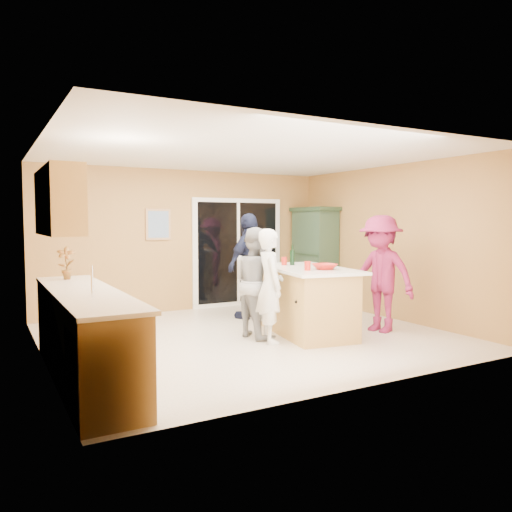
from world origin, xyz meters
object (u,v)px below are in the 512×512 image
green_hutch (315,257)px  woman_white (270,286)px  woman_magenta (381,274)px  woman_grey (256,282)px  woman_navy (250,266)px  kitchen_island (307,303)px

green_hutch → woman_white: size_ratio=1.24×
green_hutch → woman_magenta: size_ratio=1.11×
woman_grey → woman_navy: 1.40m
kitchen_island → woman_white: size_ratio=1.29×
woman_magenta → woman_white: bearing=-111.0°
woman_white → woman_magenta: (1.79, -0.23, 0.10)m
kitchen_island → woman_magenta: size_ratio=1.15×
kitchen_island → woman_white: woman_white is taller
woman_grey → woman_magenta: bearing=-115.3°
woman_navy → green_hutch: bearing=178.6°
green_hutch → woman_magenta: bearing=-103.7°
green_hutch → woman_navy: 1.96m
woman_white → woman_grey: (-0.01, 0.38, 0.01)m
green_hutch → woman_white: green_hutch is taller
woman_grey → woman_navy: size_ratio=0.88×
woman_grey → woman_navy: (0.59, 1.27, 0.11)m
woman_white → woman_grey: size_ratio=0.99×
green_hutch → woman_white: (-2.41, -2.33, -0.16)m
woman_grey → kitchen_island: bearing=-112.4°
green_hutch → woman_navy: (-1.83, -0.68, -0.05)m
kitchen_island → woman_grey: size_ratio=1.28×
woman_grey → woman_magenta: size_ratio=0.90×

